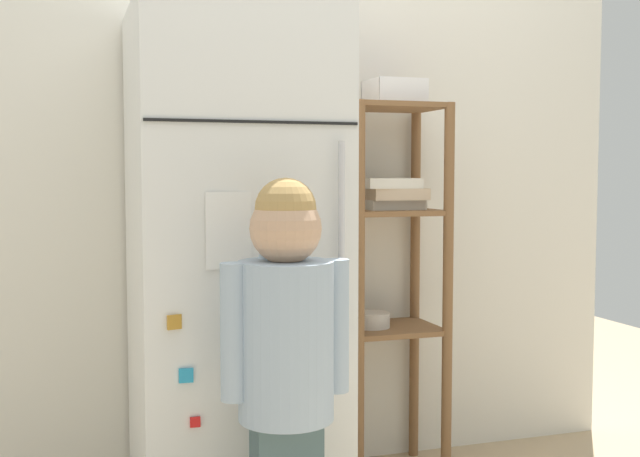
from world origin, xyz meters
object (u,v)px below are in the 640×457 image
Objects in this scene: refrigerator at (234,265)px; pantry_shelf_unit at (389,248)px; child_standing at (286,340)px; fruit_bin at (397,95)px.

refrigerator is 0.60m from pantry_shelf_unit.
pantry_shelf_unit reaches higher than child_standing.
refrigerator is at bearing -166.22° from fruit_bin.
fruit_bin is at bearing 47.06° from child_standing.
child_standing is 0.81× the size of pantry_shelf_unit.
pantry_shelf_unit is 7.19× the size of fruit_bin.
child_standing is at bearing -85.43° from refrigerator.
refrigerator reaches higher than pantry_shelf_unit.
refrigerator reaches higher than fruit_bin.
fruit_bin is (0.03, 0.01, 0.54)m from pantry_shelf_unit.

